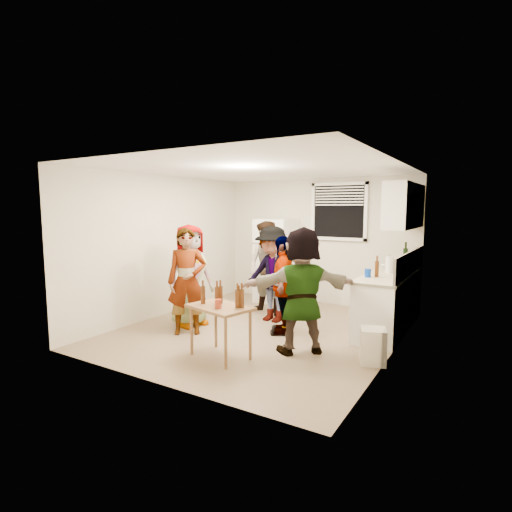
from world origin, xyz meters
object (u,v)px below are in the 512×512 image
Objects in this scene: wine_bottle at (405,266)px; beer_bottle_counter at (376,277)px; guest_orange at (301,352)px; kettle at (390,271)px; guest_stripe at (188,333)px; serving_table at (221,357)px; guest_grey at (191,325)px; guest_back_left at (268,314)px; beer_bottle_table at (239,307)px; guest_back_right at (272,321)px; refrigerator at (276,260)px; guest_black at (283,333)px; trash_bin at (373,344)px; red_cup at (218,308)px; blue_cup at (368,277)px.

wine_bottle reaches higher than beer_bottle_counter.
kettle is at bearing -151.03° from guest_orange.
beer_bottle_counter is at bearing -9.06° from guest_stripe.
beer_bottle_counter is 0.29× the size of serving_table.
wine_bottle is 3.84m from guest_grey.
guest_grey reaches higher than guest_orange.
guest_back_left is 1.95m from guest_orange.
guest_grey is (-2.79, -1.66, -0.90)m from kettle.
beer_bottle_table is 1.92m from guest_back_right.
guest_back_right is (0.64, -1.32, -0.85)m from refrigerator.
guest_black is (0.46, -0.51, 0.00)m from guest_back_right.
serving_table is at bearing -155.18° from trash_bin.
kettle is 3.37m from guest_stripe.
guest_orange is at bearing -118.46° from beer_bottle_counter.
serving_table is (0.88, -3.14, -0.85)m from refrigerator.
refrigerator is 2.12× the size of serving_table.
serving_table is 0.69m from red_cup.
red_cup is at bearing -135.27° from beer_bottle_table.
wine_bottle is at bearing 122.74° from guest_black.
refrigerator is 3.37m from serving_table.
red_cup is at bearing -74.03° from refrigerator.
trash_bin reaches higher than guest_stripe.
blue_cup is 2.45m from serving_table.
red_cup is (0.05, -0.10, 0.68)m from serving_table.
wine_bottle is 2.58m from guest_black.
guest_back_right is (1.03, 0.90, 0.00)m from guest_grey.
wine_bottle is 1.56× the size of beer_bottle_table.
kettle is 0.15× the size of guest_black.
serving_table is 0.49× the size of guest_stripe.
guest_grey is (-0.39, -2.22, -0.85)m from refrigerator.
wine_bottle reaches higher than guest_black.
guest_back_right is (0.79, 1.27, 0.00)m from guest_stripe.
trash_bin is (2.62, -2.33, -0.60)m from refrigerator.
blue_cup is at bearing 53.12° from serving_table.
guest_back_left is (0.51, 1.60, 0.00)m from guest_stripe.
refrigerator is 1.01× the size of guest_back_left.
beer_bottle_table is 1.40m from guest_black.
serving_table is 1.16m from guest_stripe.
guest_orange is at bearing -174.08° from trash_bin.
guest_orange is (-0.56, -1.12, -0.90)m from blue_cup.
guest_orange is at bearing 46.95° from red_cup.
beer_bottle_counter is (-0.05, -0.65, 0.00)m from kettle.
beer_bottle_counter is at bearing -27.14° from refrigerator.
kettle is 2.26m from guest_back_left.
refrigerator reaches higher than beer_bottle_table.
beer_bottle_table reaches higher than guest_orange.
beer_bottle_table is 0.13× the size of guest_stripe.
kettle is at bearing 112.55° from guest_black.
refrigerator is at bearing 117.30° from guest_back_left.
guest_grey reaches higher than guest_stripe.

